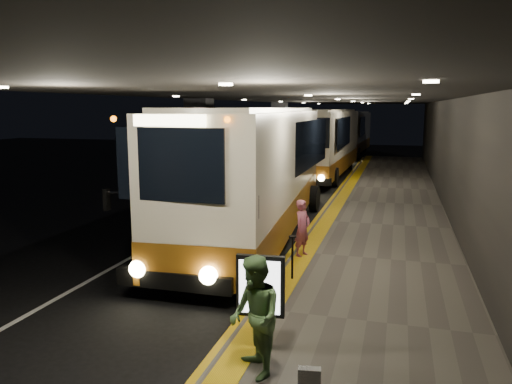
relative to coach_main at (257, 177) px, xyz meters
The scene contains 16 objects.
ground 3.64m from the coach_main, 106.05° to the right, with size 90.00×90.00×0.00m, color black.
lane_line_white 3.84m from the coach_main, 142.80° to the left, with size 0.12×50.00×0.01m, color silver.
kerb_stripe_yellow 3.15m from the coach_main, 53.52° to the left, with size 0.18×50.00×0.01m, color gold.
sidewalk 4.75m from the coach_main, 27.41° to the left, with size 4.50×50.00×0.15m, color #514C44.
tactile_strip 3.33m from the coach_main, 45.37° to the left, with size 0.50×50.00×0.01m, color gold.
terminal_wall 6.56m from the coach_main, 18.19° to the left, with size 0.10×50.00×6.00m, color black.
support_columns 2.59m from the coach_main, 156.65° to the left, with size 0.80×24.80×4.40m.
canopy 3.75m from the coach_main, 50.87° to the left, with size 9.00×50.00×0.40m, color black.
coach_main is the anchor object (origin of this frame).
coach_second 14.58m from the coach_main, 89.86° to the left, with size 2.85×12.38×3.87m.
coach_third 29.04m from the coach_main, 89.76° to the left, with size 2.85×11.64×3.63m.
passenger_boarding 3.23m from the coach_main, 50.81° to the right, with size 0.56×0.37×1.53m, color #AC5067.
passenger_waiting_green 8.91m from the coach_main, 74.27° to the right, with size 0.88×0.54×1.82m, color #4D7340.
bag_polka 9.55m from the coach_main, 69.66° to the right, with size 0.32×0.14×0.39m, color black.
info_sign 8.25m from the coach_main, 73.70° to the right, with size 0.78×0.18×1.64m.
stanchion_post 4.90m from the coach_main, 64.12° to the right, with size 0.05×0.05×1.02m, color black.
Camera 1 is at (5.18, -12.18, 4.08)m, focal length 35.00 mm.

